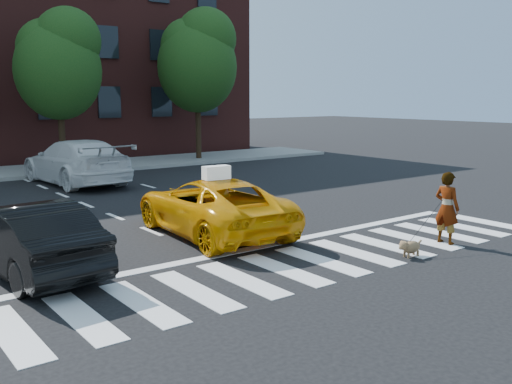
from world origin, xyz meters
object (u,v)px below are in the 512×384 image
Objects in this scene: woman at (447,208)px; dog at (410,247)px; black_sedan at (29,238)px; tree_right at (198,57)px; taxi at (212,206)px; tree_mid at (59,60)px; white_suv at (76,162)px.

dog is (-1.55, -0.21, -0.61)m from woman.
tree_right is at bearing -136.76° from black_sedan.
woman reaches higher than taxi.
tree_right is 1.56× the size of taxi.
black_sedan reaches higher than taxi.
tree_mid is at bearing -90.10° from taxi.
tree_right reaches higher than taxi.
tree_right reaches higher than dog.
black_sedan is at bearing -111.14° from tree_mid.
tree_right is at bearing -0.00° from tree_mid.
dog is at bearing 121.58° from taxi.
taxi is 4.76m from dog.
black_sedan is 2.53× the size of woman.
tree_right is 4.65× the size of woman.
tree_right is 1.31× the size of white_suv.
taxi is 4.50m from black_sedan.
white_suv is at bearing -86.92° from taxi.
dog is (-5.86, -17.91, -5.05)m from tree_right.
white_suv is (-7.84, -3.83, -4.41)m from tree_right.
dog is (1.98, -14.08, -0.63)m from white_suv.
taxi is at bearing -94.34° from tree_mid.
black_sedan is at bearing 66.20° from woman.
tree_mid reaches higher than taxi.
tree_right is 16.53m from taxi.
tree_right is at bearing 77.22° from dog.
white_suv is at bearing -153.94° from tree_right.
tree_right is 9.78m from white_suv.
taxi is 2.98× the size of woman.
woman is (3.72, -4.00, 0.14)m from taxi.
tree_mid reaches higher than woman.
tree_mid is 4.29× the size of woman.
woman is at bearing -81.38° from tree_mid.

